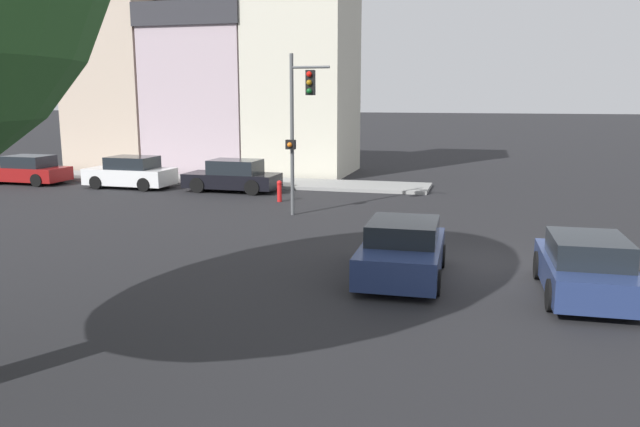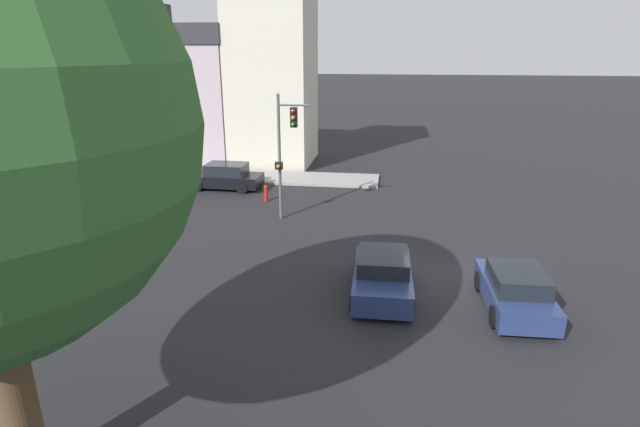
% 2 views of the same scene
% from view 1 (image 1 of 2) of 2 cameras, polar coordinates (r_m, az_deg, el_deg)
% --- Properties ---
extents(ground_plane, '(300.00, 300.00, 0.00)m').
position_cam_1_polar(ground_plane, '(17.13, 14.87, -4.80)').
color(ground_plane, black).
extents(rowhouse_backdrop, '(7.36, 16.94, 12.79)m').
position_cam_1_polar(rowhouse_backdrop, '(38.56, -9.58, 12.30)').
color(rowhouse_backdrop, beige).
rests_on(rowhouse_backdrop, ground_plane).
extents(traffic_signal, '(0.56, 1.61, 5.99)m').
position_cam_1_polar(traffic_signal, '(23.25, -1.86, 9.17)').
color(traffic_signal, '#515456').
rests_on(traffic_signal, ground_plane).
extents(crossing_car_0, '(3.97, 2.00, 1.42)m').
position_cam_1_polar(crossing_car_0, '(15.26, 23.13, -4.60)').
color(crossing_car_0, navy).
rests_on(crossing_car_0, ground_plane).
extents(crossing_car_1, '(4.00, 2.08, 1.43)m').
position_cam_1_polar(crossing_car_1, '(15.66, 7.54, -3.42)').
color(crossing_car_1, navy).
rests_on(crossing_car_1, ground_plane).
extents(parked_car_0, '(2.07, 4.47, 1.51)m').
position_cam_1_polar(parked_car_0, '(29.82, -7.95, 3.37)').
color(parked_car_0, black).
rests_on(parked_car_0, ground_plane).
extents(parked_car_1, '(2.11, 4.29, 1.55)m').
position_cam_1_polar(parked_car_1, '(32.09, -16.92, 3.56)').
color(parked_car_1, silver).
rests_on(parked_car_1, ground_plane).
extents(parked_car_2, '(2.04, 4.20, 1.45)m').
position_cam_1_polar(parked_car_2, '(35.55, -25.14, 3.59)').
color(parked_car_2, maroon).
rests_on(parked_car_2, ground_plane).
extents(fire_hydrant, '(0.22, 0.22, 0.92)m').
position_cam_1_polar(fire_hydrant, '(26.71, -3.73, 2.12)').
color(fire_hydrant, red).
rests_on(fire_hydrant, ground_plane).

